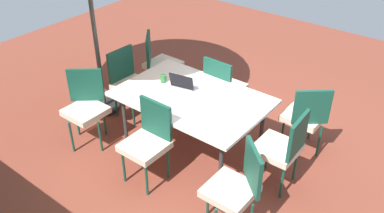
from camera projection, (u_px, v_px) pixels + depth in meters
name	position (u px, v px, depth m)	size (l,w,h in m)	color
ground_plane	(192.00, 145.00, 5.47)	(10.00, 10.00, 0.02)	brown
dining_table	(192.00, 100.00, 5.08)	(1.81, 1.19, 0.75)	silver
chair_south	(223.00, 86.00, 5.67)	(0.46, 0.46, 0.98)	beige
chair_southeast	(159.00, 61.00, 6.29)	(0.58, 0.58, 0.98)	beige
chair_southwest	(306.00, 115.00, 5.07)	(0.58, 0.59, 0.98)	beige
chair_northwest	(237.00, 185.00, 4.04)	(0.59, 0.59, 0.98)	beige
chair_east	(129.00, 80.00, 5.79)	(0.47, 0.46, 0.98)	beige
chair_north	(148.00, 139.00, 4.66)	(0.46, 0.46, 0.98)	beige
chair_west	(283.00, 146.00, 4.55)	(0.47, 0.46, 0.98)	beige
chair_northeast	(86.00, 105.00, 5.26)	(0.58, 0.59, 0.98)	beige
laptop	(184.00, 84.00, 5.22)	(0.37, 0.31, 0.21)	#B7B7BC
cup	(164.00, 78.00, 5.33)	(0.08, 0.08, 0.10)	#286B33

